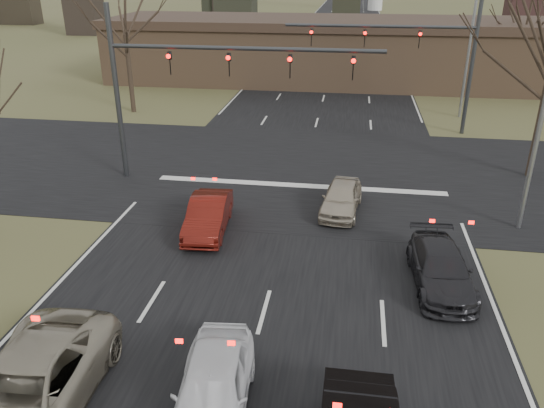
{
  "coord_description": "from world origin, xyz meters",
  "views": [
    {
      "loc": [
        2.21,
        -9.9,
        9.46
      ],
      "look_at": [
        -0.28,
        6.4,
        2.0
      ],
      "focal_mm": 35.0,
      "sensor_mm": 36.0,
      "label": 1
    }
  ],
  "objects": [
    {
      "name": "mast_arm_near",
      "position": [
        -5.23,
        13.0,
        5.07
      ],
      "size": [
        12.12,
        0.24,
        8.0
      ],
      "color": "#383A3D",
      "rests_on": "ground"
    },
    {
      "name": "car_silver_suv",
      "position": [
        -4.58,
        -1.79,
        0.78
      ],
      "size": [
        2.83,
        5.71,
        1.56
      ],
      "primitive_type": "imported",
      "rotation": [
        0.0,
        0.0,
        0.04
      ],
      "color": "#A09782",
      "rests_on": "ground"
    },
    {
      "name": "car_charcoal_sedan",
      "position": [
        5.35,
        5.3,
        0.62
      ],
      "size": [
        1.98,
        4.37,
        1.24
      ],
      "primitive_type": "imported",
      "rotation": [
        0.0,
        0.0,
        0.06
      ],
      "color": "#232326",
      "rests_on": "ground"
    },
    {
      "name": "road_cross",
      "position": [
        0.0,
        15.0,
        0.01
      ],
      "size": [
        200.0,
        14.0,
        0.02
      ],
      "primitive_type": "cube",
      "color": "black",
      "rests_on": "ground"
    },
    {
      "name": "streetlight_right_far",
      "position": [
        9.32,
        27.0,
        5.59
      ],
      "size": [
        2.34,
        0.25,
        10.0
      ],
      "color": "gray",
      "rests_on": "ground"
    },
    {
      "name": "car_white_sedan",
      "position": [
        -0.5,
        -1.02,
        0.71
      ],
      "size": [
        2.05,
        4.31,
        1.42
      ],
      "primitive_type": "imported",
      "rotation": [
        0.0,
        0.0,
        0.09
      ],
      "color": "white",
      "rests_on": "ground"
    },
    {
      "name": "car_red_ahead",
      "position": [
        -3.0,
        7.94,
        0.66
      ],
      "size": [
        1.74,
        4.13,
        1.33
      ],
      "primitive_type": "imported",
      "rotation": [
        0.0,
        0.0,
        0.09
      ],
      "color": "#5C130D",
      "rests_on": "ground"
    },
    {
      "name": "ground",
      "position": [
        0.0,
        0.0,
        0.0
      ],
      "size": [
        360.0,
        360.0,
        0.0
      ],
      "primitive_type": "plane",
      "color": "#50532C",
      "rests_on": "ground"
    },
    {
      "name": "car_silver_ahead",
      "position": [
        2.02,
        10.46,
        0.63
      ],
      "size": [
        1.87,
        3.84,
        1.26
      ],
      "primitive_type": "imported",
      "rotation": [
        0.0,
        0.0,
        -0.1
      ],
      "color": "#BAAE96",
      "rests_on": "ground"
    },
    {
      "name": "building",
      "position": [
        2.0,
        38.0,
        2.67
      ],
      "size": [
        42.4,
        10.4,
        5.3
      ],
      "color": "#826146",
      "rests_on": "ground"
    },
    {
      "name": "streetlight_right_near",
      "position": [
        8.82,
        10.0,
        5.59
      ],
      "size": [
        2.34,
        0.25,
        10.0
      ],
      "color": "gray",
      "rests_on": "ground"
    },
    {
      "name": "tree_right_far",
      "position": [
        15.0,
        35.0,
        6.96
      ],
      "size": [
        5.4,
        5.4,
        9.0
      ],
      "color": "black",
      "rests_on": "ground"
    },
    {
      "name": "road_main",
      "position": [
        0.0,
        60.0,
        0.01
      ],
      "size": [
        14.0,
        300.0,
        0.02
      ],
      "primitive_type": "cube",
      "color": "black",
      "rests_on": "ground"
    },
    {
      "name": "mast_arm_far",
      "position": [
        6.18,
        23.0,
        5.02
      ],
      "size": [
        11.12,
        0.24,
        8.0
      ],
      "color": "#383A3D",
      "rests_on": "ground"
    },
    {
      "name": "tree_left_far",
      "position": [
        -13.0,
        25.0,
        7.34
      ],
      "size": [
        5.7,
        5.7,
        9.5
      ],
      "color": "black",
      "rests_on": "ground"
    }
  ]
}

